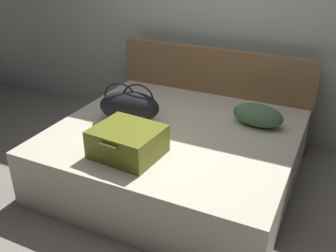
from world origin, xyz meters
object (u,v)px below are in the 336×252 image
object	(u,v)px
bed	(175,155)
duffel_bag	(129,106)
hard_case_large	(128,141)
pillow_near_headboard	(258,115)

from	to	relation	value
bed	duffel_bag	world-z (taller)	duffel_bag
hard_case_large	duffel_bag	bearing A→B (deg)	124.16
bed	pillow_near_headboard	world-z (taller)	pillow_near_headboard
bed	pillow_near_headboard	bearing A→B (deg)	32.50
pillow_near_headboard	duffel_bag	bearing A→B (deg)	-158.55
bed	duffel_bag	distance (m)	0.60
bed	hard_case_large	size ratio (longest dim) A/B	3.88
hard_case_large	duffel_bag	distance (m)	0.60
hard_case_large	bed	bearing A→B (deg)	79.05
bed	duffel_bag	xyz separation A→B (m)	(-0.45, -0.02, 0.40)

